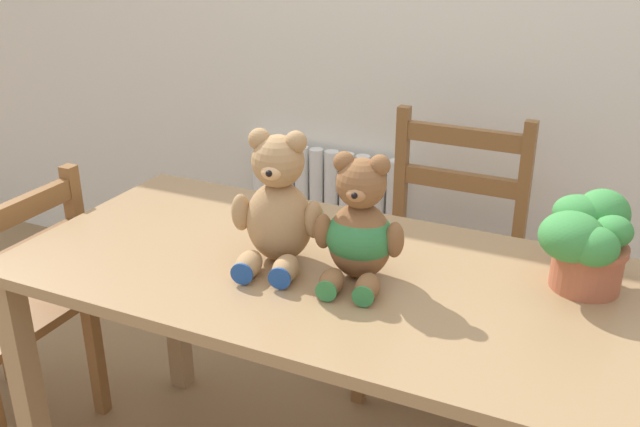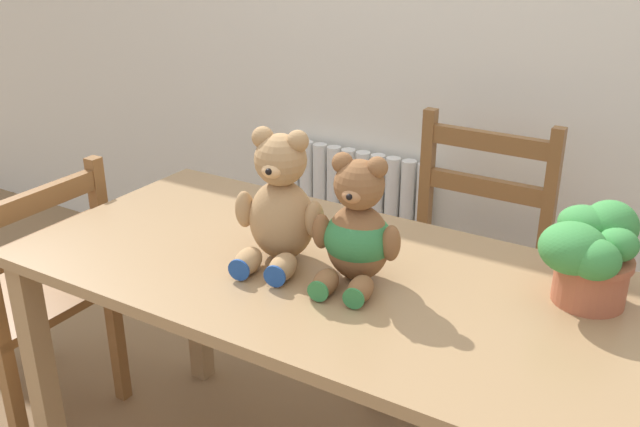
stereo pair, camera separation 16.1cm
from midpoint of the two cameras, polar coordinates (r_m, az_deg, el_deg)
name	(u,v)px [view 2 (the right image)]	position (r m, az deg, el deg)	size (l,w,h in m)	color
radiator	(354,236)	(2.98, 4.28, -1.81)	(0.67, 0.10, 0.68)	white
dining_table	(324,307)	(1.76, 2.96, -7.55)	(1.51, 0.74, 0.77)	#9E7A51
wooden_chair_behind	(466,273)	(2.41, 13.47, -4.67)	(0.46, 0.39, 0.96)	brown
wooden_chair_side	(25,297)	(2.39, -20.74, -6.33)	(0.46, 0.44, 0.88)	brown
teddy_bear_left	(280,206)	(1.69, -0.53, 0.58)	(0.23, 0.25, 0.33)	tan
teddy_bear_right	(357,232)	(1.61, 5.85, -1.55)	(0.21, 0.23, 0.30)	brown
potted_plant	(592,252)	(1.65, 23.56, -2.90)	(0.19, 0.24, 0.22)	#B25B3D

